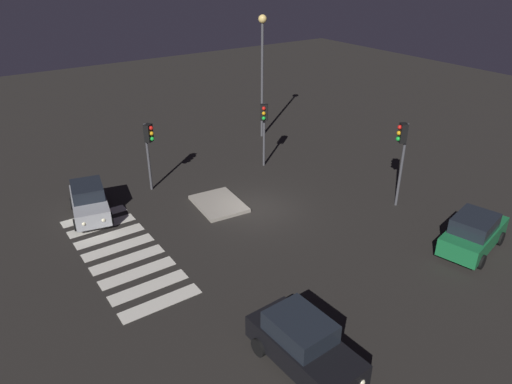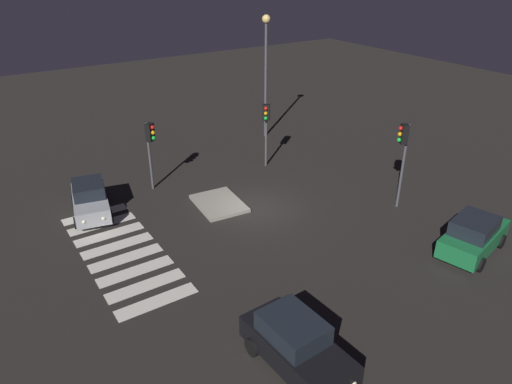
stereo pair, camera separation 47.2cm
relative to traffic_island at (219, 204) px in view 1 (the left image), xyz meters
The scene contains 10 objects.
ground_plane 2.01m from the traffic_island, 43.38° to the left, with size 80.00×80.00×0.00m, color black.
traffic_island is the anchor object (origin of this frame).
car_green 12.30m from the traffic_island, 35.93° to the left, with size 2.56×4.24×1.74m.
car_silver 6.50m from the traffic_island, 115.02° to the right, with size 4.01×2.35×1.66m.
car_black 11.33m from the traffic_island, 16.72° to the right, with size 4.11×2.06×1.75m.
traffic_light_west 6.38m from the traffic_island, 120.04° to the left, with size 0.53×0.54×3.96m.
traffic_light_south 5.06m from the traffic_island, 150.63° to the right, with size 0.53×0.54×3.84m.
traffic_light_north 9.78m from the traffic_island, 55.81° to the left, with size 0.54×0.53×4.49m.
street_lamp 12.20m from the traffic_island, 132.84° to the left, with size 0.56×0.56×8.34m.
crosswalk_near 5.96m from the traffic_island, 75.84° to the right, with size 8.75×3.20×0.02m.
Camera 1 is at (17.66, -12.13, 11.84)m, focal length 33.10 mm.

